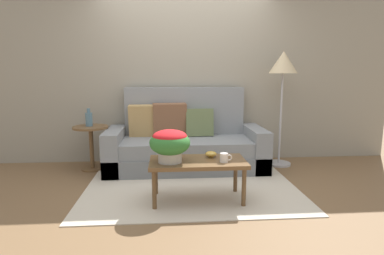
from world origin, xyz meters
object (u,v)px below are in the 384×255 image
(side_table, at_px, (91,140))
(potted_plant, at_px, (170,143))
(snack_bowl, at_px, (211,154))
(floor_lamp, at_px, (283,71))
(coffee_mug, at_px, (224,158))
(coffee_table, at_px, (198,165))
(table_vase, at_px, (89,119))
(couch, at_px, (185,144))

(side_table, height_order, potted_plant, potted_plant)
(snack_bowl, bearing_deg, floor_lamp, 43.80)
(potted_plant, xyz_separation_m, coffee_mug, (0.55, -0.04, -0.16))
(potted_plant, bearing_deg, side_table, 130.82)
(floor_lamp, distance_m, coffee_mug, 1.90)
(coffee_table, distance_m, table_vase, 1.86)
(potted_plant, distance_m, coffee_mug, 0.57)
(couch, bearing_deg, snack_bowl, -78.46)
(coffee_table, height_order, floor_lamp, floor_lamp)
(table_vase, bearing_deg, floor_lamp, 0.33)
(coffee_mug, bearing_deg, side_table, 141.54)
(side_table, xyz_separation_m, table_vase, (-0.02, 0.01, 0.29))
(coffee_table, height_order, table_vase, table_vase)
(floor_lamp, relative_size, coffee_mug, 13.08)
(floor_lamp, relative_size, potted_plant, 3.98)
(table_vase, bearing_deg, side_table, -30.59)
(side_table, height_order, table_vase, table_vase)
(coffee_table, height_order, coffee_mug, coffee_mug)
(potted_plant, height_order, table_vase, table_vase)
(floor_lamp, bearing_deg, couch, -179.01)
(side_table, relative_size, table_vase, 2.49)
(couch, bearing_deg, table_vase, 179.64)
(potted_plant, distance_m, snack_bowl, 0.49)
(couch, distance_m, coffee_mug, 1.34)
(floor_lamp, bearing_deg, potted_plant, -141.55)
(floor_lamp, height_order, table_vase, floor_lamp)
(floor_lamp, relative_size, snack_bowl, 13.37)
(couch, distance_m, snack_bowl, 1.12)
(couch, xyz_separation_m, table_vase, (-1.31, 0.01, 0.37))
(coffee_table, distance_m, floor_lamp, 2.04)
(side_table, bearing_deg, floor_lamp, 0.55)
(potted_plant, bearing_deg, snack_bowl, 19.69)
(couch, relative_size, coffee_mug, 17.40)
(potted_plant, bearing_deg, table_vase, 131.04)
(coffee_table, relative_size, snack_bowl, 8.15)
(coffee_mug, bearing_deg, table_vase, 141.61)
(table_vase, bearing_deg, coffee_table, -41.18)
(potted_plant, xyz_separation_m, table_vase, (-1.09, 1.25, 0.07))
(coffee_table, bearing_deg, potted_plant, -170.31)
(couch, relative_size, snack_bowl, 17.80)
(floor_lamp, xyz_separation_m, table_vase, (-2.69, -0.02, -0.65))
(couch, distance_m, potted_plant, 1.30)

